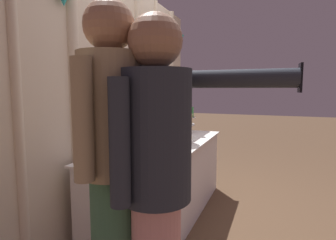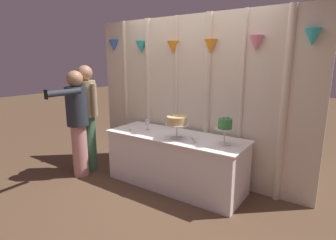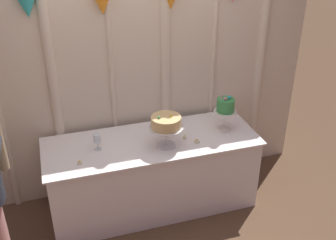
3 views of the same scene
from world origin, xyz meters
TOP-DOWN VIEW (x-y plane):
  - ground_plane at (0.00, 0.00)m, footprint 24.00×24.00m
  - draped_curtain at (0.01, 0.54)m, footprint 3.52×0.17m
  - cake_table at (0.00, 0.10)m, footprint 2.01×0.74m
  - cake_display_nearleft at (0.10, -0.02)m, footprint 0.32×0.32m
  - cake_display_nearright at (0.73, 0.09)m, footprint 0.22×0.22m
  - wine_glass at (-0.50, 0.11)m, footprint 0.07×0.07m
  - tealight_far_left at (-0.69, -0.07)m, footprint 0.04×0.04m
  - tealight_near_left at (0.31, 0.05)m, footprint 0.04×0.04m
  - tealight_near_right at (0.39, -0.05)m, footprint 0.05×0.05m
  - guest_man_dark_suit at (-1.45, -0.22)m, footprint 0.47×0.31m
  - guest_man_pink_jacket at (-1.42, -0.44)m, footprint 0.46×0.80m

SIDE VIEW (x-z plane):
  - ground_plane at x=0.00m, z-range 0.00..0.00m
  - cake_table at x=0.00m, z-range 0.00..0.75m
  - tealight_far_left at x=-0.69m, z-range 0.75..0.78m
  - tealight_near_left at x=0.31m, z-range 0.75..0.78m
  - tealight_near_right at x=0.39m, z-range 0.75..0.78m
  - wine_glass at x=-0.50m, z-range 0.79..0.94m
  - guest_man_pink_jacket at x=-1.42m, z-range 0.10..1.73m
  - guest_man_dark_suit at x=-1.45m, z-range 0.11..1.81m
  - cake_display_nearleft at x=0.10m, z-range 0.82..1.15m
  - cake_display_nearright at x=0.73m, z-range 0.82..1.18m
  - draped_curtain at x=0.01m, z-range 0.06..2.47m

